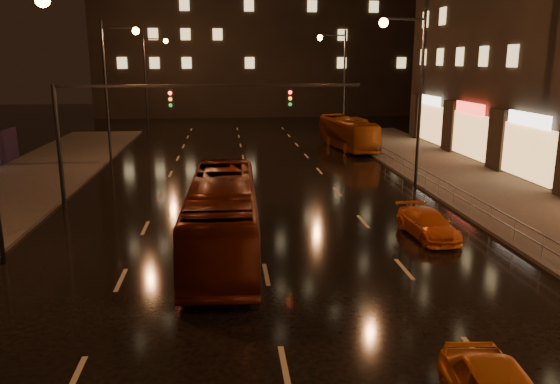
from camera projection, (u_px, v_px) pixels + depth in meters
name	position (u px, v px, depth m)	size (l,w,h in m)	color
ground	(252.00, 203.00, 28.85)	(140.00, 140.00, 0.00)	black
sidewalk_right	(548.00, 221.00, 25.31)	(7.00, 70.00, 0.15)	#38332D
traffic_signal	(150.00, 114.00, 27.25)	(15.31, 0.32, 6.20)	black
railing_right	(454.00, 190.00, 27.70)	(0.05, 56.00, 1.00)	#99999E
bus_red	(222.00, 216.00, 20.94)	(2.52, 10.76, 3.00)	#5A1C0C
bus_curb	(347.00, 133.00, 46.22)	(2.23, 9.55, 2.66)	#863B0D
taxi_far	(428.00, 224.00, 23.15)	(1.59, 3.91, 1.13)	orange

